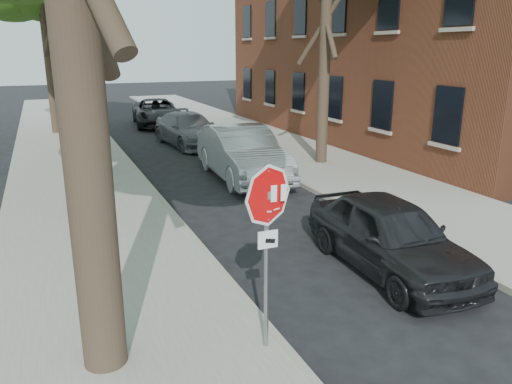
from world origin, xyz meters
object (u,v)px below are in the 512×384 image
stop_sign (267,223)px  car_c (189,129)px  car_b (242,153)px  car_d (157,112)px  car_a (390,235)px

stop_sign → car_c: size_ratio=0.53×
car_b → car_c: bearing=93.0°
car_d → stop_sign: bearing=-92.2°
car_b → car_d: car_b is taller
stop_sign → car_d: bearing=81.5°
car_b → car_c: 6.41m
stop_sign → car_b: size_ratio=0.51×
stop_sign → car_c: 16.08m
stop_sign → car_c: bearing=78.1°
stop_sign → car_a: bearing=26.2°
stop_sign → car_b: (3.30, 9.29, -1.10)m
car_c → car_d: 6.49m
car_b → car_d: 12.90m
car_d → car_c: bearing=-83.7°
stop_sign → car_d: size_ratio=0.50×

